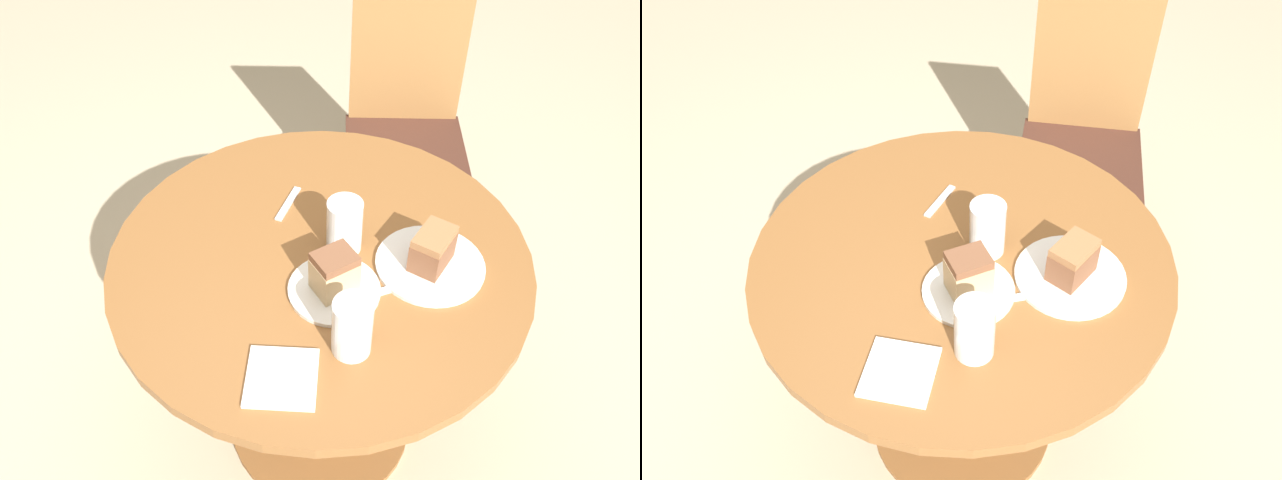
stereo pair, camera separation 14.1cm
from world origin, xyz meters
The scene contains 12 objects.
ground_plane centered at (0.00, 0.00, 0.00)m, with size 8.00×8.00×0.00m, color beige.
table centered at (0.00, 0.00, 0.55)m, with size 0.98×0.98×0.76m.
chair centered at (0.12, 0.92, 0.51)m, with size 0.51×0.54×1.00m.
plate_near centered at (0.06, -0.11, 0.77)m, with size 0.20×0.20×0.01m.
plate_far centered at (0.25, 0.01, 0.77)m, with size 0.25×0.25×0.01m.
cake_slice_near centered at (0.06, -0.11, 0.82)m, with size 0.11×0.11×0.10m.
cake_slice_far centered at (0.25, 0.01, 0.82)m, with size 0.10×0.12×0.09m.
glass_lemonade centered at (0.12, -0.25, 0.82)m, with size 0.08×0.08×0.13m.
glass_water centered at (0.05, 0.03, 0.82)m, with size 0.08×0.08×0.13m.
napkin_stack centered at (0.00, -0.35, 0.76)m, with size 0.16×0.16×0.01m.
fork centered at (0.18, -0.08, 0.76)m, with size 0.16×0.11×0.00m.
spoon centered at (-0.11, 0.15, 0.76)m, with size 0.04×0.13×0.00m.
Camera 1 is at (0.21, -0.99, 1.79)m, focal length 35.00 mm.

